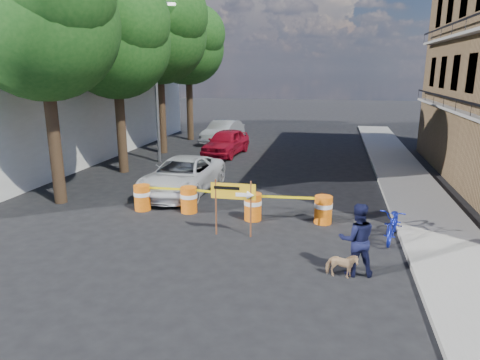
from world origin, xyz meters
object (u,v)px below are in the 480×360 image
at_px(sedan_silver, 223,132).
at_px(barrel_far_right, 323,209).
at_px(sedan_red, 226,142).
at_px(detour_sign, 239,196).
at_px(pedestrian, 357,239).
at_px(suv_white, 182,176).
at_px(barrel_mid_right, 253,206).
at_px(bicycle, 395,208).
at_px(barrel_mid_left, 189,199).
at_px(barrel_far_left, 142,197).
at_px(dog, 342,265).

bearing_deg(sedan_silver, barrel_far_right, -56.65).
bearing_deg(sedan_red, barrel_far_right, -54.19).
height_order(detour_sign, pedestrian, pedestrian).
bearing_deg(pedestrian, suv_white, -51.55).
xyz_separation_m(pedestrian, suv_white, (-6.46, 5.83, -0.20)).
bearing_deg(barrel_far_right, barrel_mid_right, -175.30).
bearing_deg(suv_white, bicycle, -21.28).
bearing_deg(suv_white, barrel_mid_left, -62.91).
xyz_separation_m(barrel_mid_left, pedestrian, (5.41, -3.54, 0.42)).
xyz_separation_m(barrel_far_left, bicycle, (8.25, -0.96, 0.49)).
height_order(barrel_mid_right, suv_white, suv_white).
bearing_deg(barrel_mid_left, barrel_mid_right, -7.26).
height_order(barrel_mid_right, detour_sign, detour_sign).
bearing_deg(sedan_red, sedan_silver, 113.38).
relative_size(detour_sign, suv_white, 0.34).
distance_m(barrel_far_left, dog, 7.70).
bearing_deg(bicycle, sedan_silver, 134.57).
height_order(barrel_mid_left, dog, barrel_mid_left).
bearing_deg(barrel_far_right, suv_white, 156.83).
bearing_deg(detour_sign, barrel_far_left, 155.40).
height_order(pedestrian, dog, pedestrian).
distance_m(suv_white, sedan_silver, 12.04).
relative_size(barrel_mid_right, suv_white, 0.18).
height_order(barrel_far_right, dog, barrel_far_right).
bearing_deg(barrel_mid_right, barrel_mid_left, 172.74).
height_order(dog, sedan_silver, sedan_silver).
bearing_deg(pedestrian, barrel_far_right, -85.44).
bearing_deg(sedan_silver, sedan_red, -65.82).
bearing_deg(pedestrian, dog, 29.28).
bearing_deg(sedan_red, pedestrian, -57.68).
relative_size(bicycle, suv_white, 0.39).
distance_m(barrel_far_right, sedan_silver, 15.97).
relative_size(barrel_mid_left, sedan_red, 0.21).
distance_m(sedan_red, sedan_silver, 4.21).
relative_size(bicycle, dog, 2.56).
relative_size(detour_sign, dog, 2.27).
distance_m(barrel_far_right, dog, 3.73).
bearing_deg(detour_sign, barrel_mid_right, 82.99).
bearing_deg(detour_sign, pedestrian, -29.51).
bearing_deg(sedan_silver, suv_white, -75.95).
bearing_deg(barrel_mid_left, barrel_far_left, -176.41).
xyz_separation_m(suv_white, sedan_silver, (-1.41, 11.95, 0.04)).
relative_size(barrel_far_left, dog, 1.20).
xyz_separation_m(barrel_mid_right, barrel_far_right, (2.25, 0.19, 0.00)).
xyz_separation_m(detour_sign, dog, (2.94, -2.03, -0.92)).
bearing_deg(sedan_silver, barrel_mid_left, -72.88).
relative_size(dog, sedan_red, 0.17).
bearing_deg(barrel_far_right, sedan_silver, 116.04).
height_order(detour_sign, suv_white, detour_sign).
bearing_deg(bicycle, barrel_mid_right, -176.23).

